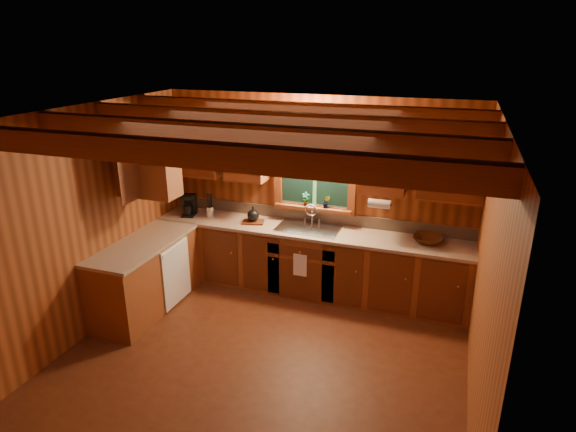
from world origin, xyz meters
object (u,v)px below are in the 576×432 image
(sink, at_px, (308,232))
(cutting_board, at_px, (253,222))
(wicker_basket, at_px, (428,239))
(coffee_maker, at_px, (189,205))

(sink, relative_size, cutting_board, 2.87)
(sink, xyz_separation_m, wicker_basket, (1.52, 0.03, 0.09))
(sink, height_order, coffee_maker, coffee_maker)
(cutting_board, bearing_deg, wicker_basket, -13.24)
(sink, bearing_deg, wicker_basket, 1.27)
(cutting_board, bearing_deg, sink, -12.20)
(cutting_board, xyz_separation_m, wicker_basket, (2.29, 0.07, 0.03))
(cutting_board, relative_size, wicker_basket, 0.79)
(coffee_maker, xyz_separation_m, cutting_board, (0.97, 0.01, -0.14))
(sink, bearing_deg, coffee_maker, -178.32)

